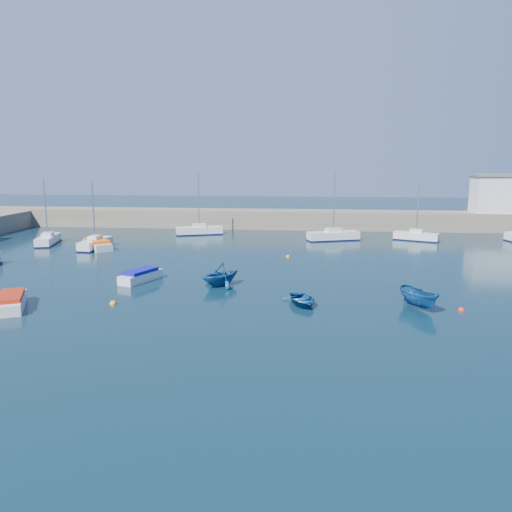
# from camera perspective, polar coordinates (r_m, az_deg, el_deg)

# --- Properties ---
(ground) EXTENTS (220.00, 220.00, 0.00)m
(ground) POSITION_cam_1_polar(r_m,az_deg,el_deg) (28.39, 1.69, -9.40)
(ground) COLOR #0B2330
(ground) RESTS_ON ground
(back_wall) EXTENTS (96.00, 4.50, 2.60)m
(back_wall) POSITION_cam_1_polar(r_m,az_deg,el_deg) (73.08, 4.30, 4.20)
(back_wall) COLOR #716656
(back_wall) RESTS_ON ground
(harbor_office) EXTENTS (10.00, 4.00, 5.00)m
(harbor_office) POSITION_cam_1_polar(r_m,az_deg,el_deg) (77.96, 27.11, 6.26)
(harbor_office) COLOR silver
(harbor_office) RESTS_ON back_wall
(sailboat_3) EXTENTS (2.02, 5.67, 7.43)m
(sailboat_3) POSITION_cam_1_polar(r_m,az_deg,el_deg) (59.17, -17.87, 1.39)
(sailboat_3) COLOR silver
(sailboat_3) RESTS_ON ground
(sailboat_4) EXTENTS (2.98, 6.06, 7.70)m
(sailboat_4) POSITION_cam_1_polar(r_m,az_deg,el_deg) (64.13, -22.67, 1.75)
(sailboat_4) COLOR silver
(sailboat_4) RESTS_ON ground
(sailboat_5) EXTENTS (6.31, 3.65, 8.05)m
(sailboat_5) POSITION_cam_1_polar(r_m,az_deg,el_deg) (67.18, -6.50, 2.94)
(sailboat_5) COLOR silver
(sailboat_5) RESTS_ON ground
(sailboat_6) EXTENTS (6.66, 3.83, 8.47)m
(sailboat_6) POSITION_cam_1_polar(r_m,az_deg,el_deg) (62.71, 8.82, 2.33)
(sailboat_6) COLOR silver
(sailboat_6) RESTS_ON ground
(sailboat_7) EXTENTS (5.49, 3.47, 7.14)m
(sailboat_7) POSITION_cam_1_polar(r_m,az_deg,el_deg) (64.86, 17.82, 2.18)
(sailboat_7) COLOR silver
(sailboat_7) RESTS_ON ground
(motorboat_0) EXTENTS (3.35, 4.73, 1.01)m
(motorboat_0) POSITION_cam_1_polar(r_m,az_deg,el_deg) (37.59, -26.19, -4.68)
(motorboat_0) COLOR silver
(motorboat_0) RESTS_ON ground
(motorboat_1) EXTENTS (2.85, 4.25, 0.98)m
(motorboat_1) POSITION_cam_1_polar(r_m,az_deg,el_deg) (42.23, -13.04, -2.21)
(motorboat_1) COLOR silver
(motorboat_1) RESTS_ON ground
(motorboat_2) EXTENTS (4.81, 5.26, 1.09)m
(motorboat_2) POSITION_cam_1_polar(r_m,az_deg,el_deg) (58.90, -17.67, 1.30)
(motorboat_2) COLOR silver
(motorboat_2) RESTS_ON ground
(dinghy_center) EXTENTS (3.26, 3.84, 0.68)m
(dinghy_center) POSITION_cam_1_polar(r_m,az_deg,el_deg) (34.76, 5.30, -5.02)
(dinghy_center) COLOR navy
(dinghy_center) RESTS_ON ground
(dinghy_left) EXTENTS (4.65, 4.69, 1.87)m
(dinghy_left) POSITION_cam_1_polar(r_m,az_deg,el_deg) (39.65, -4.11, -2.10)
(dinghy_left) COLOR navy
(dinghy_left) RESTS_ON ground
(dinghy_right) EXTENTS (2.79, 3.74, 1.36)m
(dinghy_right) POSITION_cam_1_polar(r_m,az_deg,el_deg) (35.43, 18.14, -4.64)
(dinghy_right) COLOR navy
(dinghy_right) RESTS_ON ground
(buoy_0) EXTENTS (0.50, 0.50, 0.50)m
(buoy_0) POSITION_cam_1_polar(r_m,az_deg,el_deg) (36.22, -16.01, -5.30)
(buoy_0) COLOR orange
(buoy_0) RESTS_ON ground
(buoy_1) EXTENTS (0.46, 0.46, 0.46)m
(buoy_1) POSITION_cam_1_polar(r_m,az_deg,el_deg) (36.04, 22.41, -5.80)
(buoy_1) COLOR red
(buoy_1) RESTS_ON ground
(buoy_3) EXTENTS (0.42, 0.42, 0.42)m
(buoy_3) POSITION_cam_1_polar(r_m,az_deg,el_deg) (51.53, 3.68, -0.11)
(buoy_3) COLOR orange
(buoy_3) RESTS_ON ground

